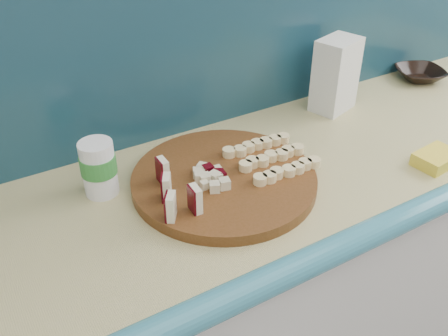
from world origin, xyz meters
TOP-DOWN VIEW (x-y plane):
  - kitchen_counter at (0.10, 1.50)m, footprint 2.20×0.63m
  - backsplash at (0.10, 1.79)m, footprint 2.20×0.02m
  - cutting_board at (-0.10, 1.50)m, footprint 0.45×0.45m
  - apple_wedges at (-0.24, 1.47)m, footprint 0.08×0.17m
  - apple_chunks at (-0.13, 1.51)m, footprint 0.07×0.07m
  - banana_slices at (0.03, 1.50)m, footprint 0.19×0.17m
  - brown_bowl at (0.78, 1.69)m, footprint 0.20×0.20m
  - flour_bag at (0.38, 1.68)m, footprint 0.15×0.12m
  - canister at (-0.35, 1.62)m, footprint 0.08×0.08m
  - sponge at (0.40, 1.31)m, footprint 0.12×0.09m
  - banana_peel at (-0.13, 1.55)m, footprint 0.21×0.17m

SIDE VIEW (x-z plane):
  - kitchen_counter at x=0.10m, z-range 0.00..0.91m
  - banana_peel at x=-0.13m, z-range 0.91..0.92m
  - cutting_board at x=-0.10m, z-range 0.91..0.94m
  - sponge at x=0.40m, z-range 0.91..0.94m
  - brown_bowl at x=0.78m, z-range 0.91..0.95m
  - banana_slices at x=0.03m, z-range 0.94..0.96m
  - apple_chunks at x=-0.13m, z-range 0.94..0.96m
  - apple_wedges at x=-0.24m, z-range 0.94..1.00m
  - canister at x=-0.35m, z-range 0.91..1.04m
  - flour_bag at x=0.38m, z-range 0.91..1.12m
  - backsplash at x=0.10m, z-range 0.91..1.41m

